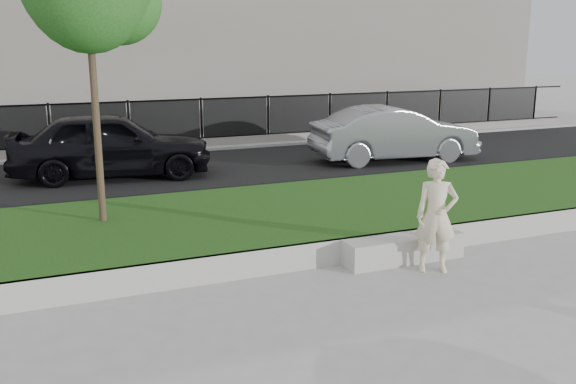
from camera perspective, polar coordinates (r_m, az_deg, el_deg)
name	(u,v)px	position (r m, az deg, el deg)	size (l,w,h in m)	color
ground	(325,296)	(8.68, 3.32, -9.20)	(90.00, 90.00, 0.00)	gray
grass_bank	(250,224)	(11.24, -3.39, -2.83)	(34.00, 4.00, 0.40)	black
grass_kerb	(294,258)	(9.50, 0.57, -5.88)	(34.00, 0.08, 0.40)	#99978F
street	(178,174)	(16.43, -9.77, 1.54)	(34.00, 7.00, 0.04)	black
far_pavement	(145,146)	(20.76, -12.62, 3.98)	(34.00, 3.00, 0.12)	gray
iron_fence	(150,135)	(19.72, -12.17, 4.94)	(32.00, 0.30, 1.50)	slate
stone_bench	(403,248)	(10.07, 10.17, -4.96)	(1.94, 0.49, 0.40)	#99978F
man	(436,216)	(9.56, 13.05, -2.09)	(0.61, 0.40, 1.68)	beige
book	(420,232)	(10.22, 11.62, -3.51)	(0.22, 0.16, 0.02)	beige
car_dark	(111,144)	(16.21, -15.43, 4.10)	(1.92, 4.78, 1.63)	black
car_silver	(394,134)	(18.09, 9.43, 5.13)	(1.60, 4.58, 1.51)	gray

